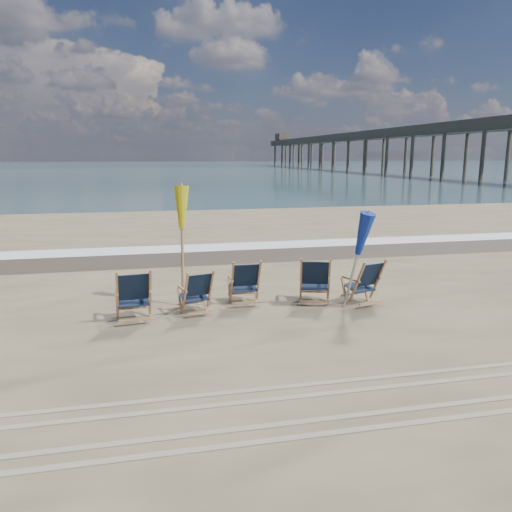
{
  "coord_description": "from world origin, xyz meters",
  "views": [
    {
      "loc": [
        -2.29,
        -8.16,
        3.05
      ],
      "look_at": [
        0.0,
        2.2,
        0.9
      ],
      "focal_mm": 35.0,
      "sensor_mm": 36.0,
      "label": 1
    }
  ],
  "objects_px": {
    "beach_chair_3": "(329,281)",
    "umbrella_blue": "(356,236)",
    "beach_chair_0": "(150,295)",
    "beach_chair_2": "(259,282)",
    "umbrella_yellow": "(181,214)",
    "beach_chair_1": "(211,291)",
    "beach_chair_4": "(378,281)",
    "fishing_pier": "(380,146)"
  },
  "relations": [
    {
      "from": "umbrella_yellow",
      "to": "fishing_pier",
      "type": "height_order",
      "value": "fishing_pier"
    },
    {
      "from": "beach_chair_4",
      "to": "umbrella_blue",
      "type": "height_order",
      "value": "umbrella_blue"
    },
    {
      "from": "beach_chair_3",
      "to": "umbrella_blue",
      "type": "xyz_separation_m",
      "value": [
        0.36,
        -0.44,
        1.0
      ]
    },
    {
      "from": "beach_chair_1",
      "to": "beach_chair_2",
      "type": "bearing_deg",
      "value": -175.92
    },
    {
      "from": "umbrella_yellow",
      "to": "beach_chair_1",
      "type": "bearing_deg",
      "value": -55.44
    },
    {
      "from": "beach_chair_1",
      "to": "fishing_pier",
      "type": "xyz_separation_m",
      "value": [
        39.13,
        72.82,
        4.19
      ]
    },
    {
      "from": "beach_chair_4",
      "to": "fishing_pier",
      "type": "height_order",
      "value": "fishing_pier"
    },
    {
      "from": "beach_chair_2",
      "to": "beach_chair_0",
      "type": "bearing_deg",
      "value": 15.85
    },
    {
      "from": "umbrella_yellow",
      "to": "umbrella_blue",
      "type": "xyz_separation_m",
      "value": [
        3.28,
        -1.1,
        -0.37
      ]
    },
    {
      "from": "beach_chair_2",
      "to": "beach_chair_3",
      "type": "distance_m",
      "value": 1.45
    },
    {
      "from": "beach_chair_1",
      "to": "beach_chair_4",
      "type": "xyz_separation_m",
      "value": [
        3.47,
        -0.12,
        0.04
      ]
    },
    {
      "from": "umbrella_blue",
      "to": "fishing_pier",
      "type": "xyz_separation_m",
      "value": [
        36.33,
        73.23,
        3.14
      ]
    },
    {
      "from": "umbrella_blue",
      "to": "fishing_pier",
      "type": "bearing_deg",
      "value": 63.62
    },
    {
      "from": "beach_chair_0",
      "to": "beach_chair_2",
      "type": "xyz_separation_m",
      "value": [
        2.19,
        0.59,
        -0.03
      ]
    },
    {
      "from": "beach_chair_0",
      "to": "beach_chair_3",
      "type": "distance_m",
      "value": 3.61
    },
    {
      "from": "beach_chair_2",
      "to": "beach_chair_4",
      "type": "xyz_separation_m",
      "value": [
        2.44,
        -0.46,
        0.0
      ]
    },
    {
      "from": "beach_chair_2",
      "to": "umbrella_yellow",
      "type": "distance_m",
      "value": 2.09
    },
    {
      "from": "beach_chair_3",
      "to": "umbrella_blue",
      "type": "relative_size",
      "value": 0.51
    },
    {
      "from": "umbrella_yellow",
      "to": "umbrella_blue",
      "type": "bearing_deg",
      "value": -18.53
    },
    {
      "from": "beach_chair_3",
      "to": "umbrella_yellow",
      "type": "bearing_deg",
      "value": 4.58
    },
    {
      "from": "umbrella_yellow",
      "to": "beach_chair_3",
      "type": "bearing_deg",
      "value": -12.79
    },
    {
      "from": "beach_chair_3",
      "to": "umbrella_blue",
      "type": "bearing_deg",
      "value": 146.61
    },
    {
      "from": "beach_chair_0",
      "to": "beach_chair_1",
      "type": "xyz_separation_m",
      "value": [
        1.15,
        0.25,
        -0.07
      ]
    },
    {
      "from": "beach_chair_1",
      "to": "beach_chair_3",
      "type": "distance_m",
      "value": 2.45
    },
    {
      "from": "beach_chair_1",
      "to": "fishing_pier",
      "type": "height_order",
      "value": "fishing_pier"
    },
    {
      "from": "beach_chair_0",
      "to": "umbrella_yellow",
      "type": "xyz_separation_m",
      "value": [
        0.68,
        0.94,
        1.36
      ]
    },
    {
      "from": "umbrella_blue",
      "to": "beach_chair_4",
      "type": "bearing_deg",
      "value": 23.49
    },
    {
      "from": "beach_chair_0",
      "to": "beach_chair_2",
      "type": "bearing_deg",
      "value": -170.64
    },
    {
      "from": "beach_chair_4",
      "to": "fishing_pier",
      "type": "bearing_deg",
      "value": -132.22
    },
    {
      "from": "beach_chair_1",
      "to": "beach_chair_4",
      "type": "distance_m",
      "value": 3.47
    },
    {
      "from": "beach_chair_4",
      "to": "umbrella_yellow",
      "type": "height_order",
      "value": "umbrella_yellow"
    },
    {
      "from": "beach_chair_0",
      "to": "fishing_pier",
      "type": "height_order",
      "value": "fishing_pier"
    },
    {
      "from": "beach_chair_2",
      "to": "umbrella_yellow",
      "type": "xyz_separation_m",
      "value": [
        -1.51,
        0.35,
        1.4
      ]
    },
    {
      "from": "beach_chair_2",
      "to": "beach_chair_1",
      "type": "bearing_deg",
      "value": 18.95
    },
    {
      "from": "beach_chair_0",
      "to": "beach_chair_4",
      "type": "height_order",
      "value": "beach_chair_0"
    },
    {
      "from": "beach_chair_4",
      "to": "beach_chair_3",
      "type": "bearing_deg",
      "value": -24.25
    },
    {
      "from": "beach_chair_0",
      "to": "beach_chair_1",
      "type": "bearing_deg",
      "value": -173.5
    },
    {
      "from": "beach_chair_1",
      "to": "beach_chair_4",
      "type": "bearing_deg",
      "value": 163.96
    },
    {
      "from": "beach_chair_4",
      "to": "fishing_pier",
      "type": "distance_m",
      "value": 81.29
    },
    {
      "from": "beach_chair_0",
      "to": "umbrella_blue",
      "type": "relative_size",
      "value": 0.52
    },
    {
      "from": "beach_chair_0",
      "to": "umbrella_blue",
      "type": "bearing_deg",
      "value": 171.99
    },
    {
      "from": "beach_chair_3",
      "to": "beach_chair_4",
      "type": "relative_size",
      "value": 1.04
    }
  ]
}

